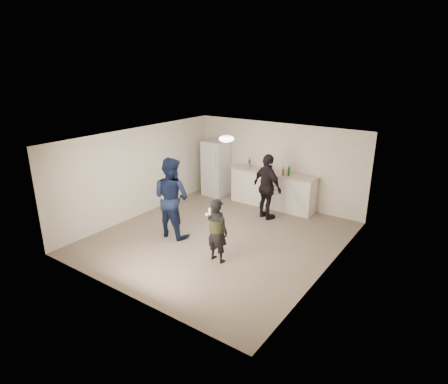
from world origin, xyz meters
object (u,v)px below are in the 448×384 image
Objects in this scene: shaker at (248,166)px; woman at (217,230)px; spectator at (267,187)px; fridge at (216,168)px; man at (171,197)px; counter at (272,190)px.

shaker is 0.12× the size of woman.
spectator is (1.10, -0.79, -0.25)m from shaker.
woman is at bearing -68.59° from shaker.
fridge is 2.51m from spectator.
man is at bearing -95.84° from shaker.
woman is at bearing 117.67° from spectator.
man is 2.71m from spectator.
woman is 0.79× the size of spectator.
spectator reaches higher than shaker.
shaker reaches higher than counter.
counter is 1.03m from shaker.
shaker is at bearing -13.71° from spectator.
counter is 3.68m from woman.
fridge is at bearing 2.47° from spectator.
man is at bearing -73.19° from fridge.
woman reaches higher than counter.
fridge reaches higher than counter.
fridge is 1.24× the size of woman.
counter is 1.79× the size of woman.
fridge is 0.89× the size of man.
fridge is (-2.06, -0.07, 0.38)m from counter.
fridge is 4.44m from woman.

